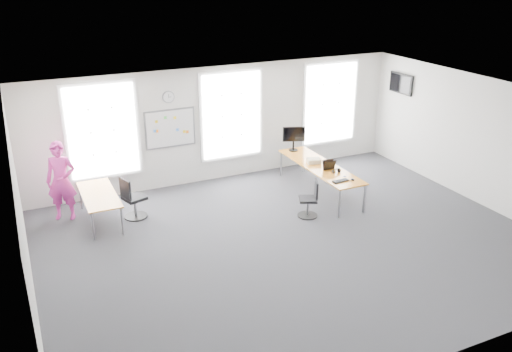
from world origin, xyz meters
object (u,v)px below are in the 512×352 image
chair_right (310,201)px  monitor (294,136)px  person (61,181)px  desk_left (99,196)px  keyboard (341,181)px  headphones (336,171)px  desk_right (320,167)px  chair_left (132,200)px

chair_right → monitor: bearing=-175.6°
person → desk_left: bearing=-13.9°
monitor → keyboard: bearing=-71.6°
headphones → person: bearing=172.8°
desk_right → keyboard: (-0.11, -1.08, 0.06)m
keyboard → monitor: monitor is taller
headphones → monitor: 1.89m
desk_right → monitor: monitor is taller
keyboard → desk_left: bearing=153.0°
chair_left → person: person is taller
desk_right → keyboard: 1.09m
desk_right → monitor: size_ratio=4.52×
chair_left → keyboard: bearing=-127.7°
chair_right → keyboard: bearing=113.3°
desk_right → person: (-5.95, 1.19, 0.23)m
desk_left → monitor: monitor is taller
desk_right → chair_right: 1.43m
desk_left → monitor: (5.20, 0.59, 0.51)m
monitor → chair_left: bearing=-151.0°
person → headphones: (6.04, -1.78, -0.13)m
chair_right → desk_left: bearing=-87.8°
desk_right → chair_left: chair_left is taller
desk_left → keyboard: 5.44m
desk_right → person: bearing=168.7°
monitor → headphones: bearing=-65.9°
chair_left → person: (-1.39, 0.65, 0.47)m
keyboard → headphones: 0.54m
chair_left → monitor: bearing=-98.5°
headphones → desk_left: bearing=175.8°
keyboard → monitor: bearing=80.6°
chair_right → headphones: (0.98, 0.48, 0.40)m
chair_left → person: 1.60m
desk_left → headphones: bearing=-13.4°
chair_right → headphones: size_ratio=4.50×
desk_left → keyboard: bearing=-18.9°
chair_left → chair_right: bearing=-131.4°
desk_right → desk_left: bearing=172.6°
chair_right → headphones: chair_right is taller
desk_right → chair_right: size_ratio=3.44×
desk_left → headphones: size_ratio=9.40×
headphones → keyboard: bearing=-102.4°
person → monitor: size_ratio=2.75×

